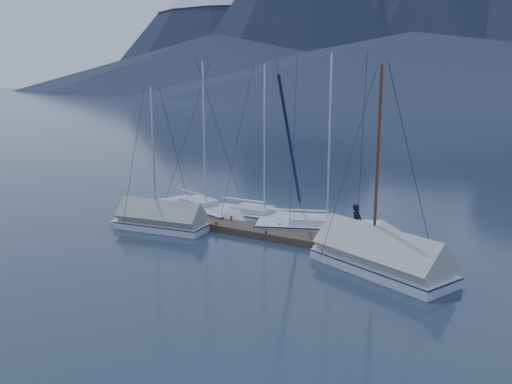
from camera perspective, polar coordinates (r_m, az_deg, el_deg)
ground at (r=26.17m, az=-2.30°, el=-5.48°), size 1000.00×1000.00×0.00m
dock at (r=27.76m, az=0.00°, el=-4.23°), size 18.00×1.50×0.54m
mooring_posts at (r=27.95m, az=-0.88°, el=-3.61°), size 15.12×1.52×0.35m
sailboat_open_left at (r=31.62m, az=-4.76°, el=-2.17°), size 7.58×4.12×9.65m
sailboat_open_mid at (r=29.98m, az=1.72°, el=-2.92°), size 7.18×3.08×9.46m
sailboat_open_right at (r=28.30m, az=8.57°, el=-3.91°), size 7.74×4.86×9.94m
sailboat_covered_near at (r=23.19m, az=11.94°, el=-6.81°), size 7.40×4.58×9.24m
sailboat_covered_far at (r=29.18m, az=-10.67°, el=-3.06°), size 6.00×2.69×8.14m
person at (r=25.60m, az=10.53°, el=-3.21°), size 0.49×0.69×1.78m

